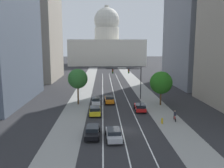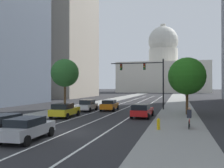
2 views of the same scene
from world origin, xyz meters
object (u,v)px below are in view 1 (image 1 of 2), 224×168
at_px(car_black, 92,131).
at_px(car_white, 96,101).
at_px(car_silver, 114,134).
at_px(fire_hydrant, 162,121).
at_px(car_orange, 109,99).
at_px(street_tree_near_right, 161,83).
at_px(car_red, 140,107).
at_px(capitol_building, 107,46).
at_px(street_tree_mid_left, 78,79).
at_px(cyclist, 175,116).
at_px(traffic_signal_mast, 130,76).
at_px(car_yellow, 95,110).

bearing_deg(car_black, car_white, 0.97).
height_order(car_silver, fire_hydrant, car_silver).
height_order(car_orange, street_tree_near_right, street_tree_near_right).
bearing_deg(car_white, car_orange, -63.41).
bearing_deg(car_orange, car_red, -142.35).
height_order(capitol_building, car_black, capitol_building).
bearing_deg(street_tree_mid_left, street_tree_near_right, -5.14).
xyz_separation_m(car_orange, fire_hydrant, (7.83, -13.72, -0.32)).
bearing_deg(car_black, fire_hydrant, -64.17).
xyz_separation_m(car_orange, car_black, (-2.77, -18.63, -0.03)).
bearing_deg(fire_hydrant, street_tree_mid_left, 137.82).
bearing_deg(street_tree_mid_left, car_red, -25.75).
bearing_deg(street_tree_near_right, street_tree_mid_left, 174.86).
bearing_deg(fire_hydrant, capitol_building, 93.14).
relative_size(car_orange, street_tree_near_right, 0.65).
height_order(car_black, fire_hydrant, car_black).
bearing_deg(cyclist, car_white, 54.94).
distance_m(car_white, street_tree_near_right, 13.72).
bearing_deg(traffic_signal_mast, car_white, -146.49).
bearing_deg(car_white, car_black, 178.59).
height_order(car_red, traffic_signal_mast, traffic_signal_mast).
relative_size(car_orange, car_white, 1.04).
distance_m(capitol_building, traffic_signal_mast, 100.60).
distance_m(street_tree_near_right, street_tree_mid_left, 16.91).
xyz_separation_m(traffic_signal_mast, cyclist, (5.41, -15.99, -4.47)).
relative_size(car_silver, street_tree_near_right, 0.66).
bearing_deg(street_tree_mid_left, car_white, -10.81).
height_order(capitol_building, car_silver, capitol_building).
bearing_deg(car_red, car_orange, 42.29).
distance_m(car_red, street_tree_near_right, 7.53).
bearing_deg(car_black, traffic_signal_mast, -17.90).
xyz_separation_m(car_yellow, street_tree_near_right, (13.13, 6.29, 3.85)).
xyz_separation_m(car_yellow, fire_hydrant, (10.59, -5.15, -0.34)).
xyz_separation_m(car_white, street_tree_mid_left, (-3.69, 0.71, 4.53)).
distance_m(car_yellow, traffic_signal_mast, 14.99).
distance_m(car_yellow, car_white, 7.10).
bearing_deg(car_orange, fire_hydrant, -152.78).
xyz_separation_m(car_red, traffic_signal_mast, (-0.71, 10.09, 4.54)).
bearing_deg(street_tree_near_right, car_red, -138.64).
bearing_deg(car_orange, capitol_building, -3.25).
bearing_deg(car_white, fire_hydrant, -140.54).
height_order(car_orange, street_tree_mid_left, street_tree_mid_left).
bearing_deg(capitol_building, car_yellow, -92.11).
distance_m(capitol_building, cyclist, 117.18).
bearing_deg(car_black, capitol_building, -0.97).
relative_size(car_yellow, car_red, 0.98).
xyz_separation_m(car_yellow, traffic_signal_mast, (7.57, 12.12, 4.52)).
relative_size(car_yellow, fire_hydrant, 5.10).
distance_m(car_orange, fire_hydrant, 15.79).
xyz_separation_m(car_red, street_tree_near_right, (4.85, 4.27, 3.87)).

